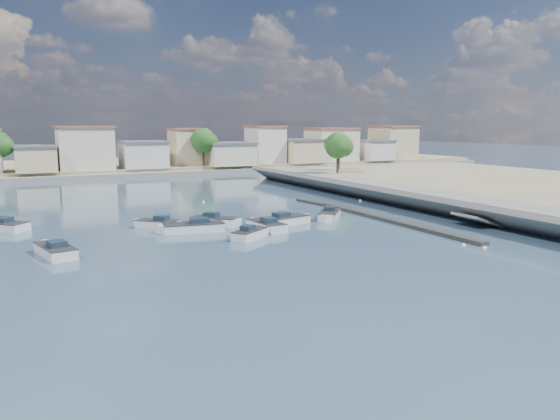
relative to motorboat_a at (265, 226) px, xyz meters
name	(u,v)px	position (x,y,z in m)	size (l,w,h in m)	color
ground	(225,193)	(6.44, 28.26, -0.38)	(400.00, 400.00, 0.00)	#2B4157
seawall_walkway	(452,202)	(24.94, 1.26, 0.52)	(5.00, 90.00, 1.80)	slate
breakwater	(373,216)	(13.35, 0.95, -0.21)	(2.00, 31.02, 0.35)	black
far_shore_land	(146,165)	(6.44, 80.26, 0.32)	(160.00, 40.00, 1.40)	gray
far_shore_quay	(170,174)	(6.44, 59.26, 0.02)	(160.00, 2.50, 0.80)	slate
far_town	(211,148)	(17.16, 65.18, 4.56)	(113.01, 12.80, 8.35)	beige
shore_trees	(214,144)	(14.78, 56.38, 5.84)	(74.56, 38.32, 7.92)	#38281E
motorboat_a	(265,226)	(0.00, 0.00, 0.00)	(2.39, 5.42, 1.48)	silver
motorboat_b	(251,234)	(-2.82, -3.18, 0.00)	(4.10, 3.60, 1.48)	silver
motorboat_c	(190,228)	(-6.81, 2.11, 0.00)	(6.42, 2.97, 1.48)	silver
motorboat_d	(329,216)	(8.59, 2.28, 0.00)	(4.33, 4.70, 1.48)	silver
motorboat_e	(54,250)	(-19.03, -2.28, 0.00)	(3.00, 5.68, 1.48)	silver
motorboat_f	(156,224)	(-9.30, 5.39, 0.00)	(4.22, 4.12, 1.48)	silver
motorboat_g	(218,221)	(-3.31, 4.21, 0.00)	(4.54, 4.63, 1.48)	silver
motorboat_h	(287,220)	(3.24, 1.64, 0.00)	(5.81, 3.09, 1.48)	silver
mooring_buoys	(340,214)	(11.33, 4.36, -0.33)	(19.38, 35.94, 0.38)	white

